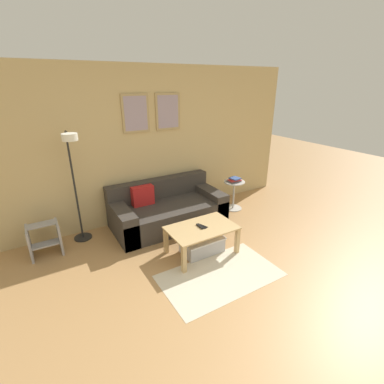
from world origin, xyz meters
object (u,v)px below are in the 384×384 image
at_px(coffee_table, 202,232).
at_px(book_stack, 234,180).
at_px(floor_lamp, 74,174).
at_px(remote_control, 200,226).
at_px(side_table, 234,192).
at_px(cell_phone, 202,226).
at_px(couch, 167,210).
at_px(storage_bin, 202,245).
at_px(step_stool, 45,239).

height_order(coffee_table, book_stack, book_stack).
relative_size(floor_lamp, remote_control, 11.18).
xyz_separation_m(side_table, cell_phone, (-1.31, -0.93, 0.08)).
distance_m(couch, storage_bin, 1.04).
bearing_deg(storage_bin, couch, 92.41).
height_order(coffee_table, storage_bin, coffee_table).
distance_m(floor_lamp, step_stool, 1.01).
bearing_deg(floor_lamp, cell_phone, -38.33).
distance_m(couch, step_stool, 1.87).
xyz_separation_m(storage_bin, floor_lamp, (-1.40, 1.10, 0.99)).
bearing_deg(storage_bin, remote_control, 169.08).
relative_size(storage_bin, remote_control, 3.98).
height_order(side_table, cell_phone, side_table).
relative_size(remote_control, cell_phone, 1.07).
distance_m(floor_lamp, book_stack, 2.75).
relative_size(couch, cell_phone, 13.21).
xyz_separation_m(coffee_table, storage_bin, (0.02, 0.01, -0.22)).
bearing_deg(couch, storage_bin, -87.59).
bearing_deg(coffee_table, side_table, 35.16).
distance_m(coffee_table, side_table, 1.62).
relative_size(book_stack, remote_control, 1.74).
height_order(side_table, remote_control, side_table).
height_order(storage_bin, book_stack, book_stack).
relative_size(coffee_table, storage_bin, 1.58).
bearing_deg(coffee_table, step_stool, 149.68).
relative_size(couch, side_table, 3.34).
bearing_deg(coffee_table, floor_lamp, 141.16).
bearing_deg(floor_lamp, book_stack, -3.89).
height_order(couch, cell_phone, couch).
xyz_separation_m(book_stack, remote_control, (-1.33, -0.91, -0.17)).
bearing_deg(book_stack, storage_bin, -144.91).
relative_size(storage_bin, cell_phone, 4.26).
bearing_deg(couch, book_stack, -4.83).
distance_m(coffee_table, step_stool, 2.20).
distance_m(couch, cell_phone, 1.05).
distance_m(coffee_table, floor_lamp, 1.93).
relative_size(couch, storage_bin, 3.10).
height_order(floor_lamp, cell_phone, floor_lamp).
height_order(coffee_table, cell_phone, cell_phone).
bearing_deg(couch, side_table, -4.42).
height_order(floor_lamp, book_stack, floor_lamp).
bearing_deg(cell_phone, coffee_table, -176.21).
xyz_separation_m(coffee_table, step_stool, (-1.90, 1.11, -0.10)).
xyz_separation_m(cell_phone, step_stool, (-1.91, 1.10, -0.17)).
xyz_separation_m(couch, side_table, (1.35, -0.10, 0.08)).
distance_m(side_table, step_stool, 3.23).
bearing_deg(book_stack, side_table, 38.56).
relative_size(coffee_table, side_table, 1.70).
bearing_deg(storage_bin, coffee_table, -142.09).
bearing_deg(side_table, cell_phone, -144.71).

